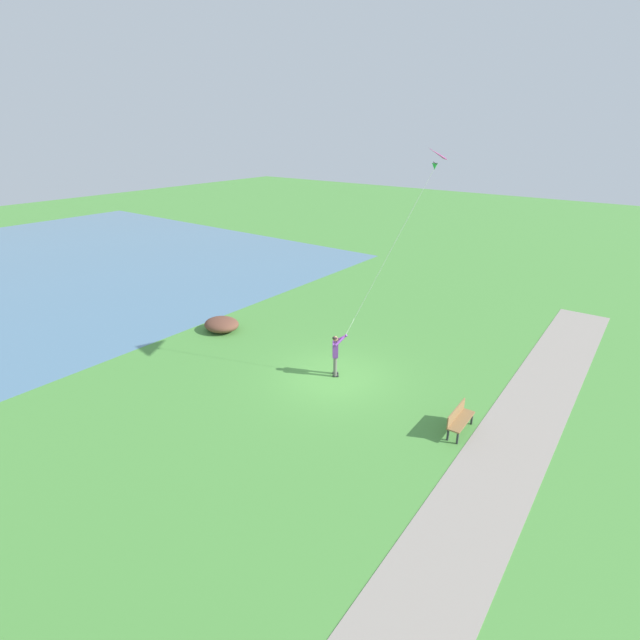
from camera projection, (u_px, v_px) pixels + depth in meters
name	position (u px, v px, depth m)	size (l,w,h in m)	color
ground_plane	(335.00, 377.00, 19.54)	(120.00, 120.00, 0.00)	#4C8E3D
walkway_path	(494.00, 475.00, 14.05)	(2.40, 32.00, 0.02)	gray
person_kite_flyer	(336.00, 352.00, 19.31)	(0.61, 0.56, 1.83)	#232328
flying_kite	(427.00, 161.00, 16.62)	(2.71, 2.37, 6.90)	#E02D9E
park_bench_near_walkway	(459.00, 418.00, 15.89)	(0.49, 1.51, 0.88)	olive
lakeside_shrub	(222.00, 324.00, 23.88)	(1.79, 1.59, 0.65)	brown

